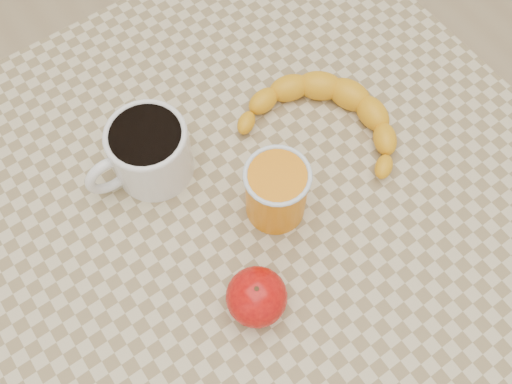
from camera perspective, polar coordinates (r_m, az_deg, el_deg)
ground at (r=1.45m, az=-0.00°, el=-13.39°), size 3.00×3.00×0.00m
table at (r=0.81m, az=-0.00°, el=-3.25°), size 0.80×0.80×0.75m
coffee_mug at (r=0.73m, az=-10.76°, el=4.04°), size 0.14×0.10×0.09m
orange_juice_glass at (r=0.69m, az=2.05°, el=0.07°), size 0.08×0.08×0.09m
apple at (r=0.66m, az=0.06°, el=-10.44°), size 0.08×0.08×0.07m
banana at (r=0.78m, az=7.14°, el=7.09°), size 0.37×0.39×0.04m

